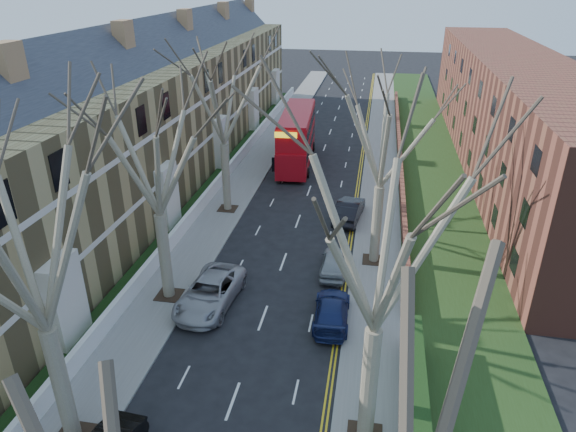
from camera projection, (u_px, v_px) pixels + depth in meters
The scene contains 16 objects.
pavement_left at pixel (256, 163), 49.80m from camera, with size 3.00×102.00×0.12m, color slate.
pavement_right at pixel (381, 170), 47.92m from camera, with size 3.00×102.00×0.12m, color slate.
terrace_left at pixel (140, 126), 41.54m from camera, with size 9.70×78.00×13.60m.
flats_right at pixel (511, 113), 47.55m from camera, with size 13.97×54.00×10.00m.
front_wall_left at pixel (215, 187), 42.71m from camera, with size 0.30×78.00×1.00m.
grass_verge_right at pixel (431, 172), 47.17m from camera, with size 6.00×102.00×0.06m.
tree_left_mid at pixel (21, 224), 16.34m from camera, with size 10.50×10.50×14.71m.
tree_left_far at pixel (151, 141), 25.36m from camera, with size 10.15×10.15×14.22m.
tree_left_dist at pixel (221, 86), 35.89m from camera, with size 10.50×10.50×14.71m.
tree_right_mid at pixel (383, 224), 16.32m from camera, with size 10.50×10.50×14.71m.
tree_right_far at pixel (385, 120), 28.90m from camera, with size 10.15×10.15×14.22m.
double_decker_bus at pixel (297, 139), 48.88m from camera, with size 3.55×12.01×4.93m.
car_left_far at pixel (210, 292), 28.34m from camera, with size 2.62×5.68×1.58m, color #9C9BA0.
car_right_near at pixel (332, 311), 27.04m from camera, with size 1.83×4.51×1.31m, color navy.
car_right_mid at pixel (334, 262), 31.48m from camera, with size 1.62×4.03×1.37m, color gray.
car_right_far at pixel (349, 210), 38.17m from camera, with size 1.67×4.79×1.58m, color black.
Camera 1 is at (5.25, -6.93, 16.82)m, focal length 32.00 mm.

